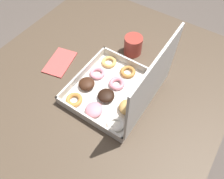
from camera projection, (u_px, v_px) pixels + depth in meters
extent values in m
plane|color=#564C44|center=(107.00, 145.00, 1.56)|extent=(8.00, 8.00, 0.00)
cube|color=#4C3D2D|center=(103.00, 81.00, 0.94)|extent=(1.09, 1.01, 0.03)
cylinder|color=#4C3D2D|center=(93.00, 41.00, 1.64)|extent=(0.06, 0.06, 0.75)
cylinder|color=#4C3D2D|center=(212.00, 98.00, 1.35)|extent=(0.06, 0.06, 0.75)
cube|color=silver|center=(112.00, 92.00, 0.88)|extent=(0.33, 0.30, 0.01)
cube|color=beige|center=(83.00, 73.00, 0.91)|extent=(0.33, 0.01, 0.04)
cube|color=beige|center=(145.00, 106.00, 0.82)|extent=(0.33, 0.01, 0.04)
cube|color=beige|center=(132.00, 64.00, 0.94)|extent=(0.01, 0.30, 0.04)
cube|color=beige|center=(88.00, 119.00, 0.79)|extent=(0.01, 0.30, 0.04)
cube|color=beige|center=(153.00, 84.00, 0.69)|extent=(0.33, 0.01, 0.26)
torus|color=tan|center=(109.00, 62.00, 0.96)|extent=(0.07, 0.07, 0.02)
torus|color=pink|center=(97.00, 74.00, 0.92)|extent=(0.07, 0.07, 0.02)
ellipsoid|color=#381E11|center=(87.00, 84.00, 0.88)|extent=(0.07, 0.07, 0.03)
torus|color=#B77A38|center=(74.00, 100.00, 0.84)|extent=(0.07, 0.07, 0.02)
torus|color=#B77A38|center=(128.00, 72.00, 0.93)|extent=(0.07, 0.07, 0.02)
torus|color=pink|center=(118.00, 83.00, 0.89)|extent=(0.07, 0.07, 0.02)
ellipsoid|color=black|center=(106.00, 96.00, 0.85)|extent=(0.07, 0.07, 0.03)
ellipsoid|color=pink|center=(94.00, 110.00, 0.81)|extent=(0.07, 0.07, 0.03)
torus|color=black|center=(148.00, 81.00, 0.90)|extent=(0.07, 0.07, 0.02)
torus|color=black|center=(138.00, 95.00, 0.86)|extent=(0.07, 0.07, 0.02)
ellipsoid|color=tan|center=(128.00, 107.00, 0.81)|extent=(0.07, 0.07, 0.04)
torus|color=white|center=(116.00, 124.00, 0.79)|extent=(0.07, 0.07, 0.02)
cylinder|color=#A3382D|center=(133.00, 45.00, 0.98)|extent=(0.08, 0.08, 0.09)
cylinder|color=black|center=(134.00, 39.00, 0.94)|extent=(0.07, 0.07, 0.01)
cube|color=#CC4C47|center=(60.00, 62.00, 0.97)|extent=(0.17, 0.13, 0.01)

